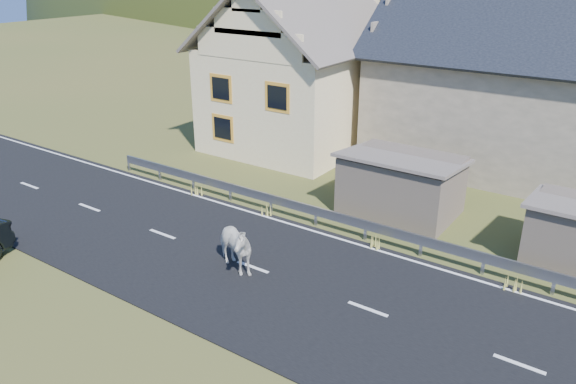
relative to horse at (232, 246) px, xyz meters
The scene contains 8 objects.
ground 4.52m from the horse, ahead, with size 160.00×160.00×0.00m, color #3D4E20.
road 4.51m from the horse, ahead, with size 60.00×7.00×0.04m, color black.
lane_markings 4.51m from the horse, ahead, with size 60.00×6.60×0.01m, color silver.
guardrail 6.06m from the horse, 43.19° to the left, with size 28.10×0.09×0.75m.
shed_left 7.37m from the horse, 70.89° to the left, with size 4.30×3.30×2.40m, color #706054.
house_cream 14.10m from the horse, 114.18° to the left, with size 7.80×9.80×8.30m.
house_stone_a 16.28m from the horse, 77.56° to the left, with size 10.80×9.80×8.90m.
horse is the anchor object (origin of this frame).
Camera 1 is at (5.56, -11.92, 8.92)m, focal length 35.00 mm.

